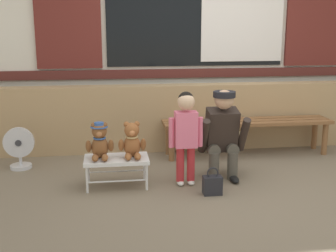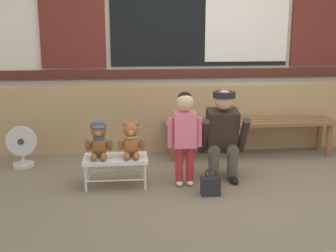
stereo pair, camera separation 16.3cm
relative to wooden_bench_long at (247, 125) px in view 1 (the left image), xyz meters
name	(u,v)px [view 1 (the left image)]	position (x,y,z in m)	size (l,w,h in m)	color
ground_plane	(230,186)	(-0.51, -1.06, -0.37)	(60.00, 60.00, 0.00)	#756651
brick_low_wall	(201,117)	(-0.51, 0.37, 0.05)	(7.45, 0.25, 0.85)	tan
shop_facade	(195,10)	(-0.50, 0.88, 1.42)	(7.60, 0.26, 3.57)	silver
wooden_bench_long	(247,125)	(0.00, 0.00, 0.00)	(2.10, 0.40, 0.44)	brown
small_display_bench	(116,161)	(-1.64, -0.90, -0.11)	(0.64, 0.36, 0.30)	silver
teddy_bear_with_hat	(100,141)	(-1.80, -0.90, 0.10)	(0.28, 0.27, 0.36)	brown
teddy_bear_plain	(132,141)	(-1.48, -0.90, 0.09)	(0.28, 0.26, 0.36)	#93562D
child_standing	(186,128)	(-0.94, -0.95, 0.22)	(0.35, 0.18, 0.96)	#B7282D
adult_crouching	(223,134)	(-0.52, -0.78, 0.11)	(0.50, 0.49, 0.95)	#4C473D
handbag_on_ground	(212,185)	(-0.73, -1.25, -0.28)	(0.18, 0.11, 0.27)	#232328
floor_fan	(19,148)	(-2.71, -0.20, -0.13)	(0.34, 0.24, 0.48)	silver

